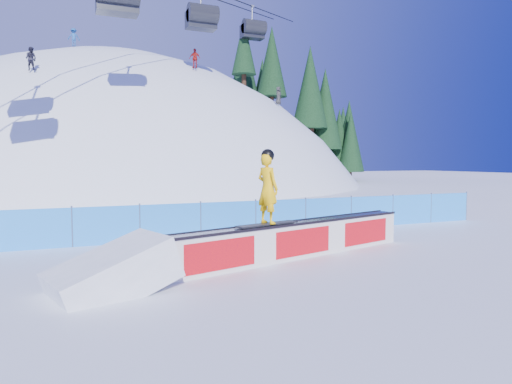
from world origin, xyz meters
name	(u,v)px	position (x,y,z in m)	size (l,w,h in m)	color
ground	(288,264)	(0.00, 0.00, 0.00)	(160.00, 160.00, 0.00)	white
snow_hill	(119,343)	(0.00, 42.00, -18.00)	(64.00, 64.00, 64.00)	white
treeline	(303,106)	(23.45, 42.18, 9.54)	(21.65, 9.84, 20.27)	#301D13
safety_fence	(229,219)	(0.00, 4.50, 0.60)	(22.05, 0.05, 1.30)	#2386F4
rail_box	(297,240)	(0.55, 0.58, 0.48)	(7.99, 2.81, 0.98)	silver
snow_ramp	(113,291)	(-4.35, -0.83, 0.00)	(2.30, 1.53, 0.86)	white
snowboarder	(268,188)	(-0.45, 0.29, 1.92)	(1.86, 0.83, 1.92)	black
distant_skiers	(137,60)	(0.92, 30.79, 11.31)	(21.87, 11.02, 7.01)	black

